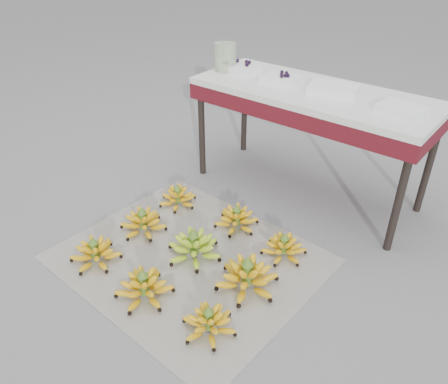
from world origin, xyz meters
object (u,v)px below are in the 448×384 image
Objects in this scene: bunch_back_center at (237,219)px; vendor_table at (312,102)px; bunch_mid_right at (247,277)px; glass_jar at (225,57)px; bunch_front_center at (144,287)px; bunch_back_left at (178,198)px; newspaper_mat at (190,258)px; bunch_front_left at (95,253)px; tray_far_right at (402,109)px; tray_right at (334,89)px; bunch_back_right at (284,248)px; bunch_mid_left at (143,223)px; bunch_mid_center at (194,247)px; bunch_front_right at (209,323)px; tray_far_left at (238,67)px; tray_left at (282,79)px.

vendor_table is (0.09, 0.59, 0.54)m from bunch_back_center.
glass_jar is (-0.87, 0.92, 0.69)m from bunch_mid_right.
bunch_front_center reaches higher than bunch_back_left.
bunch_front_left is (-0.35, -0.32, 0.06)m from newspaper_mat.
tray_far_right reaches higher than bunch_back_left.
tray_right reaches higher than bunch_front_left.
bunch_back_right is at bearing -67.91° from vendor_table.
glass_jar is at bearing 120.84° from bunch_back_left.
bunch_mid_center reaches higher than bunch_mid_left.
bunch_front_right is 1.44m from tray_right.
bunch_back_right is at bearing -38.87° from tray_far_left.
bunch_front_right is at bearing -52.91° from bunch_mid_center.
bunch_front_left is 0.38m from bunch_front_center.
bunch_back_center is at bearing -98.15° from vendor_table.
bunch_front_center is 1.53m from tray_far_right.
bunch_back_left is at bearing 140.77° from newspaper_mat.
tray_far_right is at bearing 98.11° from bunch_mid_right.
bunch_front_left is at bearing 157.39° from bunch_front_center.
bunch_back_center is (0.02, 0.37, 0.05)m from newspaper_mat.
tray_far_right reaches higher than newspaper_mat.
tray_far_left reaches higher than tray_far_right.
bunch_front_right is (0.36, 0.04, -0.01)m from bunch_front_center.
bunch_mid_right reaches higher than bunch_front_right.
vendor_table is (0.46, 1.28, 0.54)m from bunch_front_left.
tray_left is (0.25, 1.28, 0.64)m from bunch_front_left.
tray_right is at bearing 66.64° from bunch_back_left.
vendor_table is at bearing 53.88° from bunch_front_left.
bunch_back_center reaches higher than bunch_back_right.
bunch_back_center is 0.35m from bunch_back_right.
bunch_front_right is 1.68m from glass_jar.
bunch_mid_center is 1.17× the size of bunch_back_left.
tray_far_left is 0.10m from glass_jar.
tray_far_left reaches higher than bunch_front_center.
bunch_front_center reaches higher than bunch_back_right.
bunch_front_right is at bearing -14.36° from bunch_front_left.
bunch_mid_center is at bearing 131.46° from bunch_front_right.
bunch_mid_right is 0.49m from bunch_back_center.
tray_right reaches higher than newspaper_mat.
vendor_table is at bearing 0.44° from tray_left.
bunch_front_center is at bearing -66.84° from glass_jar.
bunch_mid_left reaches higher than newspaper_mat.
bunch_back_right is at bearing 15.03° from bunch_back_center.
bunch_front_right is 1.00m from bunch_back_left.
newspaper_mat is at bearing 134.64° from bunch_front_right.
bunch_back_left is 0.92m from tray_far_left.
bunch_back_right is 0.92m from tray_far_right.
bunch_back_center is at bearing 69.02° from bunch_front_center.
bunch_mid_right is 1.41m from tray_far_left.
bunch_mid_left is 1.32× the size of tray_left.
glass_jar is (-0.12, 0.61, 0.71)m from bunch_back_left.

